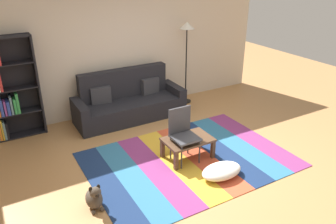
{
  "coord_description": "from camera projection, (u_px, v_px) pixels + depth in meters",
  "views": [
    {
      "loc": [
        -2.56,
        -3.94,
        3.02
      ],
      "look_at": [
        0.02,
        0.6,
        0.65
      ],
      "focal_mm": 35.72,
      "sensor_mm": 36.0,
      "label": 1
    }
  ],
  "objects": [
    {
      "name": "ground_plane",
      "position": [
        185.0,
        161.0,
        5.52
      ],
      "size": [
        14.0,
        14.0,
        0.0
      ],
      "primitive_type": "plane",
      "color": "#B27F4C"
    },
    {
      "name": "back_wall",
      "position": [
        121.0,
        48.0,
        6.98
      ],
      "size": [
        6.8,
        0.1,
        2.7
      ],
      "primitive_type": "cube",
      "color": "beige",
      "rests_on": "ground_plane"
    },
    {
      "name": "rug",
      "position": [
        189.0,
        160.0,
        5.55
      ],
      "size": [
        3.27,
        2.29,
        0.01
      ],
      "color": "navy",
      "rests_on": "ground_plane"
    },
    {
      "name": "couch",
      "position": [
        129.0,
        102.0,
        6.93
      ],
      "size": [
        2.26,
        0.8,
        1.0
      ],
      "color": "black",
      "rests_on": "ground_plane"
    },
    {
      "name": "bookshelf",
      "position": [
        5.0,
        90.0,
        5.91
      ],
      "size": [
        0.9,
        0.28,
        1.87
      ],
      "color": "black",
      "rests_on": "ground_plane"
    },
    {
      "name": "coffee_table",
      "position": [
        188.0,
        142.0,
        5.49
      ],
      "size": [
        0.79,
        0.52,
        0.35
      ],
      "color": "#513826",
      "rests_on": "rug"
    },
    {
      "name": "pouf",
      "position": [
        222.0,
        171.0,
        5.08
      ],
      "size": [
        0.67,
        0.4,
        0.19
      ],
      "primitive_type": "ellipsoid",
      "color": "white",
      "rests_on": "rug"
    },
    {
      "name": "dog",
      "position": [
        94.0,
        198.0,
        4.42
      ],
      "size": [
        0.22,
        0.35,
        0.4
      ],
      "color": "#473D33",
      "rests_on": "ground_plane"
    },
    {
      "name": "standing_lamp",
      "position": [
        187.0,
        36.0,
        7.22
      ],
      "size": [
        0.32,
        0.32,
        1.83
      ],
      "color": "black",
      "rests_on": "ground_plane"
    },
    {
      "name": "tv_remote",
      "position": [
        192.0,
        139.0,
        5.43
      ],
      "size": [
        0.12,
        0.15,
        0.02
      ],
      "primitive_type": "cube",
      "rotation": [
        0.0,
        0.0,
        -0.6
      ],
      "color": "black",
      "rests_on": "coffee_table"
    },
    {
      "name": "folding_chair",
      "position": [
        182.0,
        130.0,
        5.36
      ],
      "size": [
        0.4,
        0.4,
        0.9
      ],
      "rotation": [
        0.0,
        0.0,
        -0.87
      ],
      "color": "#38383D",
      "rests_on": "ground_plane"
    }
  ]
}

